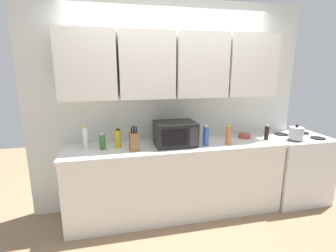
% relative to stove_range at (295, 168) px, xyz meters
% --- Properties ---
extents(ground_plane, '(8.00, 8.00, 0.00)m').
position_rel_stove_range_xyz_m(ground_plane, '(-1.70, -0.68, -0.45)').
color(ground_plane, '#937556').
extents(wall_back_with_cabinets, '(3.49, 0.38, 2.60)m').
position_rel_stove_range_xyz_m(wall_back_with_cabinets, '(-1.70, 0.25, 1.13)').
color(wall_back_with_cabinets, silver).
rests_on(wall_back_with_cabinets, ground_plane).
extents(counter_run, '(2.62, 0.63, 0.90)m').
position_rel_stove_range_xyz_m(counter_run, '(-1.70, 0.02, -0.00)').
color(counter_run, white).
rests_on(counter_run, ground_plane).
extents(stove_range, '(0.76, 0.64, 0.91)m').
position_rel_stove_range_xyz_m(stove_range, '(0.00, 0.00, 0.00)').
color(stove_range, silver).
rests_on(stove_range, ground_plane).
extents(kettle, '(0.18, 0.18, 0.19)m').
position_rel_stove_range_xyz_m(kettle, '(-0.17, -0.14, 0.54)').
color(kettle, '#B2B2B7').
rests_on(kettle, stove_range).
extents(microwave, '(0.48, 0.37, 0.28)m').
position_rel_stove_range_xyz_m(microwave, '(-1.71, 0.00, 0.59)').
color(microwave, black).
rests_on(microwave, counter_run).
extents(knife_block, '(0.11, 0.13, 0.28)m').
position_rel_stove_range_xyz_m(knife_block, '(-2.21, -0.09, 0.55)').
color(knife_block, brown).
rests_on(knife_block, counter_run).
extents(bottle_white_jar, '(0.06, 0.06, 0.27)m').
position_rel_stove_range_xyz_m(bottle_white_jar, '(-2.74, 0.06, 0.58)').
color(bottle_white_jar, white).
rests_on(bottle_white_jar, counter_run).
extents(bottle_blue_cleaner, '(0.07, 0.07, 0.24)m').
position_rel_stove_range_xyz_m(bottle_blue_cleaner, '(-1.36, -0.09, 0.57)').
color(bottle_blue_cleaner, '#2D56B7').
rests_on(bottle_blue_cleaner, counter_run).
extents(bottle_green_oil, '(0.07, 0.07, 0.19)m').
position_rel_stove_range_xyz_m(bottle_green_oil, '(-2.55, 0.03, 0.54)').
color(bottle_green_oil, '#386B2D').
rests_on(bottle_green_oil, counter_run).
extents(bottle_spice_jar, '(0.07, 0.07, 0.24)m').
position_rel_stove_range_xyz_m(bottle_spice_jar, '(-1.09, -0.12, 0.56)').
color(bottle_spice_jar, '#BC6638').
rests_on(bottle_spice_jar, counter_run).
extents(bottle_yellow_mustard, '(0.07, 0.07, 0.22)m').
position_rel_stove_range_xyz_m(bottle_yellow_mustard, '(-2.38, 0.06, 0.55)').
color(bottle_yellow_mustard, gold).
rests_on(bottle_yellow_mustard, counter_run).
extents(bottle_soy_dark, '(0.05, 0.05, 0.19)m').
position_rel_stove_range_xyz_m(bottle_soy_dark, '(-0.52, -0.03, 0.54)').
color(bottle_soy_dark, black).
rests_on(bottle_soy_dark, counter_run).
extents(bowl_ceramic_small, '(0.16, 0.16, 0.05)m').
position_rel_stove_range_xyz_m(bowl_ceramic_small, '(-0.75, 0.11, 0.47)').
color(bowl_ceramic_small, '#B24C3D').
rests_on(bowl_ceramic_small, counter_run).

